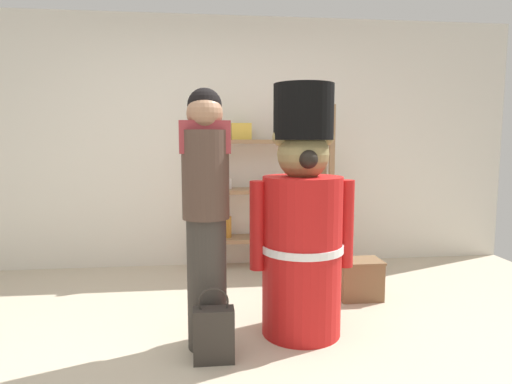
{
  "coord_description": "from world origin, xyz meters",
  "views": [
    {
      "loc": [
        -0.14,
        -2.55,
        1.34
      ],
      "look_at": [
        0.19,
        0.28,
        1.0
      ],
      "focal_mm": 31.11,
      "sensor_mm": 36.0,
      "label": 1
    }
  ],
  "objects_px": {
    "teddy_bear_guard": "(302,226)",
    "display_crate": "(359,279)",
    "person_shopper": "(206,211)",
    "merchandise_shelf": "(268,185)",
    "shopping_bag": "(214,334)"
  },
  "relations": [
    {
      "from": "shopping_bag",
      "to": "display_crate",
      "type": "xyz_separation_m",
      "value": [
        1.24,
        0.94,
        -0.01
      ]
    },
    {
      "from": "teddy_bear_guard",
      "to": "shopping_bag",
      "type": "bearing_deg",
      "value": -150.64
    },
    {
      "from": "merchandise_shelf",
      "to": "person_shopper",
      "type": "height_order",
      "value": "merchandise_shelf"
    },
    {
      "from": "person_shopper",
      "to": "shopping_bag",
      "type": "height_order",
      "value": "person_shopper"
    },
    {
      "from": "person_shopper",
      "to": "display_crate",
      "type": "xyz_separation_m",
      "value": [
        1.28,
        0.74,
        -0.73
      ]
    },
    {
      "from": "shopping_bag",
      "to": "display_crate",
      "type": "bearing_deg",
      "value": 37.18
    },
    {
      "from": "merchandise_shelf",
      "to": "teddy_bear_guard",
      "type": "distance_m",
      "value": 1.63
    },
    {
      "from": "person_shopper",
      "to": "display_crate",
      "type": "height_order",
      "value": "person_shopper"
    },
    {
      "from": "teddy_bear_guard",
      "to": "display_crate",
      "type": "height_order",
      "value": "teddy_bear_guard"
    },
    {
      "from": "shopping_bag",
      "to": "display_crate",
      "type": "relative_size",
      "value": 1.28
    },
    {
      "from": "teddy_bear_guard",
      "to": "person_shopper",
      "type": "distance_m",
      "value": 0.68
    },
    {
      "from": "merchandise_shelf",
      "to": "display_crate",
      "type": "xyz_separation_m",
      "value": [
        0.64,
        -1.03,
        -0.71
      ]
    },
    {
      "from": "person_shopper",
      "to": "merchandise_shelf",
      "type": "bearing_deg",
      "value": 70.03
    },
    {
      "from": "shopping_bag",
      "to": "display_crate",
      "type": "height_order",
      "value": "shopping_bag"
    },
    {
      "from": "teddy_bear_guard",
      "to": "display_crate",
      "type": "relative_size",
      "value": 4.67
    }
  ]
}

